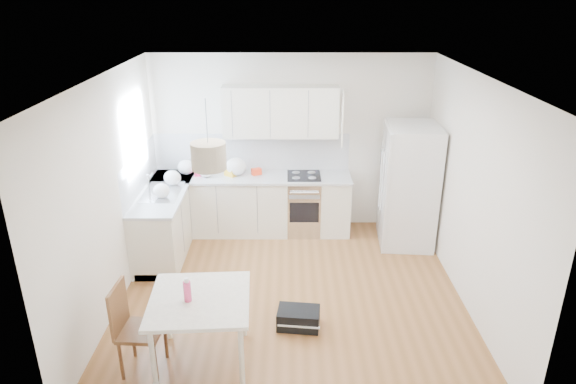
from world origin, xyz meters
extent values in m
plane|color=brown|center=(0.00, 0.00, 0.00)|extent=(4.20, 4.20, 0.00)
plane|color=white|center=(0.00, 0.00, 2.70)|extent=(4.20, 4.20, 0.00)
plane|color=silver|center=(0.00, 2.10, 1.35)|extent=(4.20, 0.00, 4.20)
plane|color=silver|center=(-2.10, 0.00, 1.35)|extent=(0.00, 4.20, 4.20)
plane|color=silver|center=(2.10, 0.00, 1.35)|extent=(0.00, 4.20, 4.20)
cube|color=#BFE0F9|center=(-2.09, 1.15, 1.75)|extent=(0.02, 1.00, 1.00)
cube|color=silver|center=(-0.60, 1.80, 0.44)|extent=(3.00, 0.60, 0.88)
cube|color=silver|center=(-1.80, 1.20, 0.44)|extent=(0.60, 1.80, 0.88)
cube|color=#AAACAE|center=(-0.60, 1.80, 0.90)|extent=(3.02, 0.64, 0.04)
cube|color=#AAACAE|center=(-1.80, 1.20, 0.90)|extent=(0.64, 1.82, 0.04)
cube|color=white|center=(-0.60, 2.09, 1.21)|extent=(3.00, 0.01, 0.58)
cube|color=white|center=(-2.09, 1.20, 1.21)|extent=(0.01, 1.80, 0.58)
cube|color=silver|center=(-0.15, 1.94, 1.88)|extent=(1.70, 0.32, 0.75)
cube|color=#BFB4A3|center=(-0.91, -1.23, 0.75)|extent=(1.02, 1.02, 0.04)
cylinder|color=silver|center=(-1.30, -1.66, 0.36)|extent=(0.05, 0.05, 0.73)
cylinder|color=silver|center=(-0.48, -1.62, 0.36)|extent=(0.05, 0.05, 0.73)
cylinder|color=silver|center=(-1.34, -0.84, 0.36)|extent=(0.05, 0.05, 0.73)
cylinder|color=silver|center=(-0.53, -0.80, 0.36)|extent=(0.05, 0.05, 0.73)
cylinder|color=#DB3D6F|center=(-1.01, -1.27, 0.89)|extent=(0.09, 0.09, 0.25)
cube|color=black|center=(0.08, -0.64, 0.11)|extent=(0.50, 0.36, 0.22)
cylinder|color=#C0B493|center=(-0.76, -1.08, 2.18)|extent=(0.33, 0.33, 0.25)
ellipsoid|color=white|center=(-1.59, 1.87, 1.04)|extent=(0.26, 0.22, 0.23)
ellipsoid|color=white|center=(-1.27, 1.74, 1.01)|extent=(0.20, 0.17, 0.18)
ellipsoid|color=white|center=(-0.83, 1.84, 1.06)|extent=(0.31, 0.26, 0.28)
ellipsoid|color=white|center=(-1.71, 1.44, 1.03)|extent=(0.24, 0.21, 0.22)
ellipsoid|color=white|center=(-1.76, 0.95, 1.02)|extent=(0.23, 0.19, 0.20)
cube|color=red|center=(-0.52, 1.86, 0.97)|extent=(0.17, 0.14, 0.10)
cube|color=gold|center=(-0.91, 1.81, 0.98)|extent=(0.20, 0.19, 0.12)
cube|color=#B9173D|center=(-1.38, 1.82, 0.97)|extent=(0.17, 0.12, 0.11)
camera|label=1|loc=(-0.05, -5.48, 3.61)|focal=32.00mm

